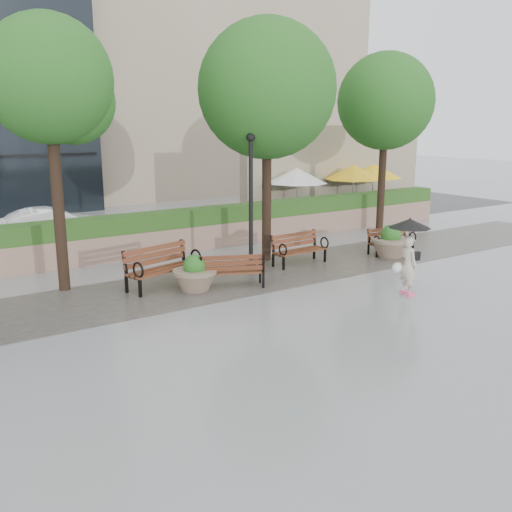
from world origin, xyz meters
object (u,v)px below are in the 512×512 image
bench_2 (231,277)px  bench_4 (391,246)px  car_right (53,226)px  lamppost (251,213)px  bench_3 (299,255)px  planter_right (390,245)px  planter_left (195,277)px  pedestrian (409,249)px  bench_1 (163,275)px

bench_2 → bench_4: (6.27, 0.42, -0.02)m
bench_4 → car_right: bearing=146.2°
lamppost → car_right: 7.94m
bench_3 → planter_right: planter_right is taller
bench_4 → planter_right: size_ratio=1.30×
bench_2 → bench_3: (2.95, 0.94, 0.01)m
planter_left → pedestrian: pedestrian is taller
bench_4 → pedestrian: (-3.00, -3.35, 0.90)m
bench_2 → planter_right: 5.91m
car_right → pedestrian: pedestrian is taller
pedestrian → planter_left: bearing=62.8°
bench_3 → planter_right: bearing=-19.2°
planter_right → pedestrian: 4.08m
bench_1 → car_right: bearing=82.8°
bench_1 → pedestrian: 6.19m
car_right → bench_1: bearing=-169.8°
planter_right → bench_4: bearing=41.2°
planter_right → lamppost: 4.91m
bench_1 → bench_2: bearing=-48.1°
bench_1 → pedestrian: bearing=-54.0°
bench_2 → pedestrian: pedestrian is taller
bench_3 → bench_4: bench_3 is taller
bench_2 → planter_right: size_ratio=1.45×
bench_1 → car_right: 7.07m
bench_3 → lamppost: 2.21m
bench_4 → lamppost: size_ratio=0.41×
lamppost → pedestrian: bearing=-62.8°
bench_3 → bench_1: bearing=176.2°
bench_1 → bench_4: bench_1 is taller
planter_left → pedestrian: bearing=-37.3°
bench_3 → bench_4: 3.37m
planter_right → lamppost: (-4.65, 0.89, 1.29)m
bench_2 → car_right: size_ratio=0.46×
bench_2 → planter_right: bearing=-155.3°
planter_right → lamppost: size_ratio=0.32×
pedestrian → bench_1: bearing=60.6°
bench_3 → planter_right: 3.08m
planter_right → car_right: 11.43m
lamppost → car_right: bearing=117.5°
planter_right → pedestrian: (-2.64, -3.03, 0.74)m
bench_2 → bench_1: bearing=-9.8°
bench_1 → bench_4: size_ratio=1.31×
planter_left → planter_right: (6.82, -0.16, 0.04)m
car_right → pedestrian: bearing=-149.8°
bench_4 → planter_left: (-7.19, -0.16, 0.12)m
bench_1 → bench_3: bench_1 is taller
lamppost → pedestrian: 4.44m
bench_2 → car_right: 8.33m
bench_3 → pedestrian: (0.33, -3.87, 0.87)m
planter_right → bench_2: bearing=-179.0°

